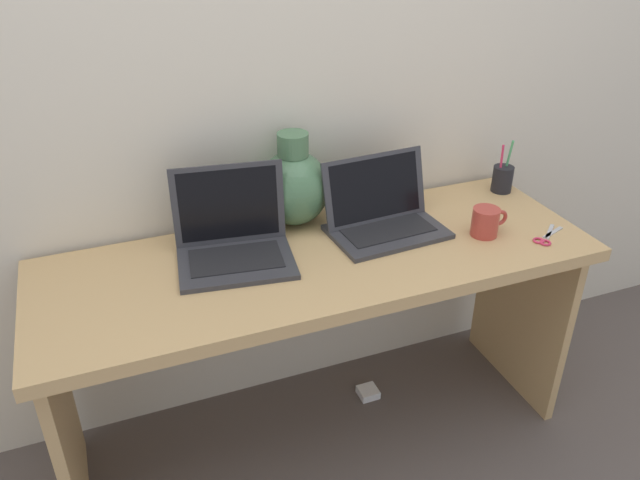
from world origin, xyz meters
TOP-DOWN VIEW (x-y plane):
  - ground_plane at (0.00, 0.00)m, footprint 6.00×6.00m
  - back_wall at (0.00, 0.32)m, footprint 4.40×0.04m
  - desk at (0.00, 0.00)m, footprint 1.63×0.57m
  - laptop_left at (-0.23, 0.09)m, footprint 0.36×0.30m
  - laptop_right at (0.24, 0.08)m, footprint 0.36×0.25m
  - green_vase at (0.00, 0.22)m, footprint 0.22×0.22m
  - coffee_mug at (0.51, -0.07)m, footprint 0.12×0.08m
  - pen_cup at (0.75, 0.18)m, footprint 0.07×0.07m
  - scissors at (0.67, -0.16)m, footprint 0.14×0.11m
  - power_brick at (0.23, 0.10)m, footprint 0.07×0.07m

SIDE VIEW (x-z plane):
  - ground_plane at x=0.00m, z-range 0.00..0.00m
  - power_brick at x=0.23m, z-range 0.00..0.03m
  - desk at x=0.00m, z-range 0.21..0.93m
  - scissors at x=0.67m, z-range 0.72..0.72m
  - coffee_mug at x=0.51m, z-range 0.72..0.80m
  - pen_cup at x=0.75m, z-range 0.67..0.86m
  - laptop_right at x=0.24m, z-range 0.66..0.88m
  - laptop_left at x=-0.23m, z-range 0.66..0.91m
  - green_vase at x=0.00m, z-range 0.69..0.99m
  - back_wall at x=0.00m, z-range 0.00..2.40m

